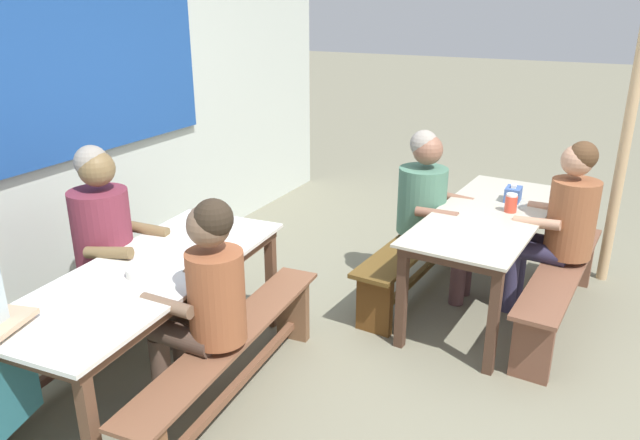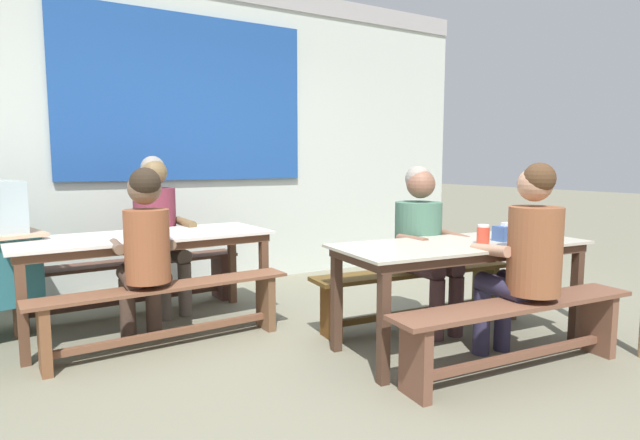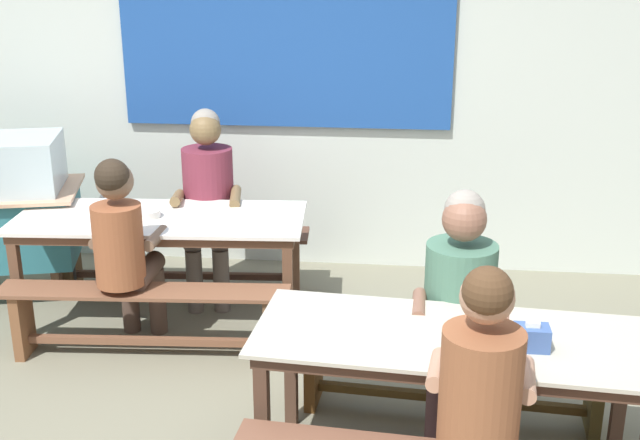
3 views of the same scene
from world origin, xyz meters
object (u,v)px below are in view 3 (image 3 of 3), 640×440
Objects in this scene: condiment_jar at (473,335)px; soup_bowl at (147,214)px; dining_table_near at (452,350)px; person_left_back_turned at (123,243)px; person_center_facing at (208,193)px; bench_far_front at (145,313)px; person_right_near_table at (460,297)px; dining_table_far at (160,227)px; bench_near_back at (451,364)px; tissue_box at (532,337)px; bench_far_back at (180,250)px; person_near_front at (480,392)px.

soup_bowl is (-1.93, 1.57, -0.04)m from condiment_jar.
condiment_jar is (0.08, -0.12, 0.14)m from dining_table_near.
person_center_facing is at bearing 72.44° from person_left_back_turned.
person_right_near_table is at bearing -16.01° from bench_far_front.
dining_table_far reaches higher than bench_near_back.
person_left_back_turned reaches higher than bench_far_front.
dining_table_near is 0.36m from tissue_box.
person_center_facing is 10.15× the size of condiment_jar.
person_center_facing is 7.63× the size of soup_bowl.
bench_far_back is 0.51m from person_center_facing.
condiment_jar is at bearing -173.34° from tissue_box.
dining_table_near is 0.20m from condiment_jar.
dining_table_far is 10.89× the size of soup_bowl.
bench_far_back is 1.47× the size of person_near_front.
dining_table_near is 10.44× the size of soup_bowl.
person_near_front is 9.72× the size of condiment_jar.
condiment_jar is (1.89, -2.11, 0.49)m from bench_far_back.
person_right_near_table is (1.93, -0.59, 0.01)m from person_left_back_turned.
bench_far_back is 2.37m from bench_near_back.
bench_near_back is (1.79, -0.46, 0.02)m from bench_far_front.
person_right_near_table reaches higher than condiment_jar.
dining_table_far is at bearing 140.30° from dining_table_near.
person_near_front is 0.96× the size of person_center_facing.
person_center_facing is 8.93× the size of tissue_box.
dining_table_near is 0.46m from person_right_near_table.
person_right_near_table is at bearing -39.43° from bench_far_back.
bench_near_back is 1.05m from person_near_front.
condiment_jar is at bearing -57.37° from dining_table_near.
person_center_facing reaches higher than dining_table_near.
person_left_back_turned is 0.98× the size of person_near_front.
bench_far_front is (-1.75, 0.97, -0.37)m from dining_table_near.
bench_near_back is at bearing 115.39° from tissue_box.
tissue_box is 1.14× the size of condiment_jar.
bench_far_back is at bearing 140.57° from person_right_near_table.
bench_far_back is 2.87m from condiment_jar.
soup_bowl is (-0.07, -0.03, 0.10)m from dining_table_far.
bench_far_back and bench_near_back have the same top height.
person_center_facing reaches higher than person_right_near_table.
bench_far_front is (0.07, -1.02, -0.02)m from bench_far_back.
bench_near_back is at bearing -26.36° from soup_bowl.
person_center_facing is at bearing -10.89° from bench_far_back.
person_right_near_table is 7.18× the size of soup_bowl.
person_left_back_turned is 2.01m from person_right_near_table.
person_left_back_turned reaches higher than bench_far_back.
bench_near_back is 9.88× the size of soup_bowl.
condiment_jar reaches higher than bench_far_back.
person_right_near_table is 9.54× the size of condiment_jar.
tissue_box is (2.07, -1.06, 0.49)m from bench_far_front.
bench_far_back is at bearing 93.73° from bench_far_front.
person_left_back_turned is (-0.05, -0.95, 0.40)m from bench_far_back.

